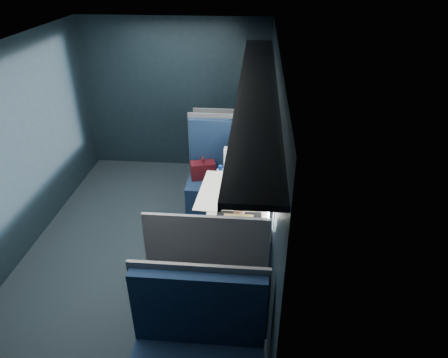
# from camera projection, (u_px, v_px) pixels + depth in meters

# --- Properties ---
(ground) EXTENTS (2.80, 4.20, 0.01)m
(ground) POSITION_uv_depth(u_px,v_px,m) (150.00, 244.00, 4.83)
(ground) COLOR black
(room_shell) EXTENTS (3.00, 4.40, 2.40)m
(room_shell) POSITION_uv_depth(u_px,v_px,m) (139.00, 131.00, 4.08)
(room_shell) COLOR black
(room_shell) RESTS_ON ground
(table) EXTENTS (0.62, 1.00, 0.74)m
(table) POSITION_uv_depth(u_px,v_px,m) (236.00, 202.00, 4.42)
(table) COLOR #54565E
(table) RESTS_ON ground
(seat_bay_near) EXTENTS (1.04, 0.62, 1.26)m
(seat_bay_near) POSITION_uv_depth(u_px,v_px,m) (225.00, 180.00, 5.31)
(seat_bay_near) COLOR #0C1A37
(seat_bay_near) RESTS_ON ground
(seat_bay_far) EXTENTS (1.04, 0.62, 1.26)m
(seat_bay_far) POSITION_uv_depth(u_px,v_px,m) (211.00, 273.00, 3.80)
(seat_bay_far) COLOR #0C1A37
(seat_bay_far) RESTS_ON ground
(seat_row_front) EXTENTS (1.04, 0.51, 1.16)m
(seat_row_front) POSITION_uv_depth(u_px,v_px,m) (231.00, 151.00, 6.11)
(seat_row_front) COLOR #0C1A37
(seat_row_front) RESTS_ON ground
(man) EXTENTS (0.53, 0.56, 1.32)m
(man) POSITION_uv_depth(u_px,v_px,m) (245.00, 168.00, 4.99)
(man) COLOR black
(man) RESTS_ON ground
(woman) EXTENTS (0.53, 0.56, 1.32)m
(woman) POSITION_uv_depth(u_px,v_px,m) (239.00, 237.00, 3.77)
(woman) COLOR black
(woman) RESTS_ON ground
(papers) EXTENTS (0.65, 0.90, 0.01)m
(papers) POSITION_uv_depth(u_px,v_px,m) (226.00, 191.00, 4.47)
(papers) COLOR white
(papers) RESTS_ON table
(laptop) EXTENTS (0.24, 0.32, 0.24)m
(laptop) POSITION_uv_depth(u_px,v_px,m) (254.00, 185.00, 4.46)
(laptop) COLOR silver
(laptop) RESTS_ON table
(bottle_small) EXTENTS (0.07, 0.07, 0.24)m
(bottle_small) POSITION_uv_depth(u_px,v_px,m) (256.00, 178.00, 4.50)
(bottle_small) COLOR silver
(bottle_small) RESTS_ON table
(cup) EXTENTS (0.06, 0.06, 0.08)m
(cup) POSITION_uv_depth(u_px,v_px,m) (259.00, 176.00, 4.68)
(cup) COLOR white
(cup) RESTS_ON table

